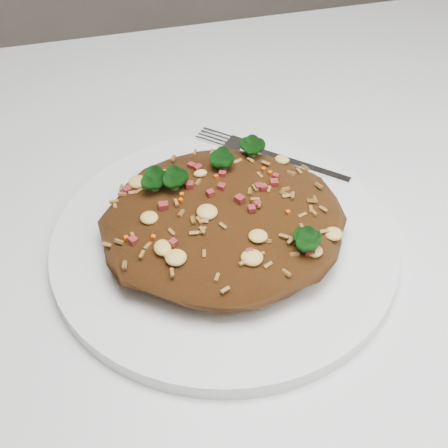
# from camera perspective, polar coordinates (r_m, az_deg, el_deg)

# --- Properties ---
(dining_table) EXTENTS (1.20, 0.80, 0.75)m
(dining_table) POSITION_cam_1_polar(r_m,az_deg,el_deg) (0.61, -5.67, -8.22)
(dining_table) COLOR silver
(dining_table) RESTS_ON ground
(plate) EXTENTS (0.29, 0.29, 0.01)m
(plate) POSITION_cam_1_polar(r_m,az_deg,el_deg) (0.54, -0.00, -1.69)
(plate) COLOR white
(plate) RESTS_ON dining_table
(fried_rice) EXTENTS (0.20, 0.19, 0.06)m
(fried_rice) POSITION_cam_1_polar(r_m,az_deg,el_deg) (0.51, -0.01, 0.96)
(fried_rice) COLOR brown
(fried_rice) RESTS_ON plate
(fork) EXTENTS (0.13, 0.12, 0.00)m
(fork) POSITION_cam_1_polar(r_m,az_deg,el_deg) (0.61, 5.04, 6.04)
(fork) COLOR silver
(fork) RESTS_ON plate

